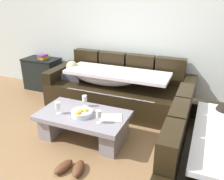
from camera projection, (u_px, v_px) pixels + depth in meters
name	position (u px, v px, depth m)	size (l,w,h in m)	color
ground_plane	(75.00, 165.00, 2.76)	(14.00, 14.00, 0.00)	olive
back_wall	(135.00, 25.00, 4.08)	(9.00, 0.10, 2.70)	silver
couch_along_wall	(117.00, 89.00, 4.06)	(2.45, 0.92, 0.88)	black
couch_near_window	(212.00, 163.00, 2.29)	(0.92, 1.74, 0.88)	black
coffee_table	(83.00, 123.00, 3.19)	(1.20, 0.68, 0.38)	gray
fruit_bowl	(82.00, 113.00, 3.06)	(0.28, 0.28, 0.10)	silver
wine_glass_near_left	(58.00, 106.00, 3.09)	(0.07, 0.07, 0.17)	silver
wine_glass_near_right	(99.00, 114.00, 2.87)	(0.07, 0.07, 0.17)	silver
wine_glass_far_back	(85.00, 99.00, 3.29)	(0.07, 0.07, 0.17)	silver
open_magazine	(111.00, 118.00, 3.02)	(0.28, 0.21, 0.01)	white
side_cabinet	(43.00, 74.00, 4.88)	(0.72, 0.44, 0.64)	black
book_stack_on_cabinet	(43.00, 57.00, 4.71)	(0.17, 0.21, 0.09)	gold
pair_of_shoes	(71.00, 168.00, 2.65)	(0.35, 0.33, 0.09)	#59331E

